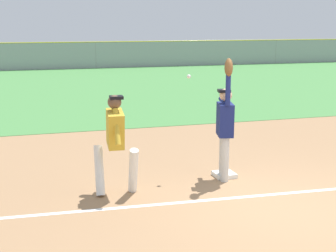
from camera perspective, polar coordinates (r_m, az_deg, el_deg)
ground_plane at (r=7.76m, az=13.83°, el=-9.61°), size 75.99×75.99×0.00m
outfield_grass at (r=21.71m, az=-5.91°, el=4.91°), size 51.04×17.70×0.01m
chalk_foul_line at (r=7.56m, az=-19.90°, el=-10.59°), size 11.99×0.68×0.01m
first_base at (r=8.99m, az=6.92°, el=-5.93°), size 0.40×0.40×0.08m
fielder at (r=8.53m, az=7.03°, el=0.57°), size 0.35×0.89×2.28m
runner at (r=7.82m, az=-6.46°, el=-1.46°), size 0.72×0.84×1.72m
baseball at (r=8.58m, az=2.57°, el=6.10°), size 0.07×0.07×0.07m
outfield_fence at (r=30.35m, az=-8.85°, el=8.61°), size 51.12×0.08×1.70m
parked_car_tan at (r=34.11m, az=-12.57°, el=8.59°), size 4.51×2.34×1.25m
parked_car_white at (r=34.87m, az=-1.87°, el=8.96°), size 4.50×2.31×1.25m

